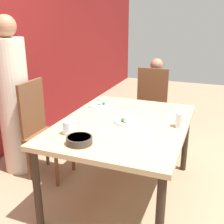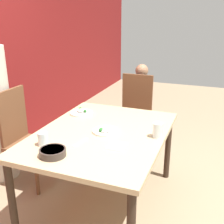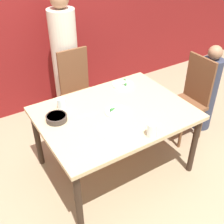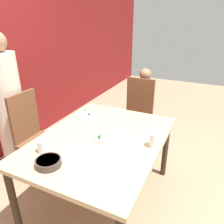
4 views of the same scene
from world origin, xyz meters
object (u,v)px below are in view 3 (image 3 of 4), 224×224
object	(u,v)px
plate_rice_adult	(117,112)
glass_water_tall	(61,103)
bowl_curry	(56,118)
chair_child_spot	(190,97)
chair_adult_spot	(79,89)
person_child	(207,92)
person_adult	(66,62)

from	to	relation	value
plate_rice_adult	glass_water_tall	xyz separation A→B (m)	(-0.41, 0.36, 0.04)
bowl_curry	chair_child_spot	bearing A→B (deg)	-5.07
chair_adult_spot	chair_child_spot	bearing A→B (deg)	-40.40
person_child	bowl_curry	distance (m)	1.89
bowl_curry	plate_rice_adult	xyz separation A→B (m)	(0.53, -0.19, -0.02)
chair_adult_spot	glass_water_tall	world-z (taller)	chair_adult_spot
chair_adult_spot	plate_rice_adult	world-z (taller)	chair_adult_spot
person_adult	person_child	xyz separation A→B (m)	(1.30, -1.19, -0.25)
chair_adult_spot	person_adult	distance (m)	0.40
chair_child_spot	plate_rice_adult	distance (m)	1.08
chair_adult_spot	chair_child_spot	size ratio (longest dim) A/B	1.00
person_child	person_adult	bearing A→B (deg)	137.57
chair_child_spot	plate_rice_adult	bearing A→B (deg)	-87.23
chair_adult_spot	glass_water_tall	size ratio (longest dim) A/B	9.46
chair_child_spot	person_adult	bearing A→B (deg)	-139.49
chair_adult_spot	chair_child_spot	distance (m)	1.33
chair_adult_spot	glass_water_tall	xyz separation A→B (m)	(-0.45, -0.56, 0.25)
bowl_curry	plate_rice_adult	world-z (taller)	bowl_curry
chair_adult_spot	plate_rice_adult	bearing A→B (deg)	-92.55
chair_adult_spot	person_child	bearing A→B (deg)	-33.61
bowl_curry	glass_water_tall	distance (m)	0.21
plate_rice_adult	person_adult	bearing A→B (deg)	88.12
chair_adult_spot	chair_child_spot	xyz separation A→B (m)	(1.01, -0.86, 0.00)
bowl_curry	person_child	bearing A→B (deg)	-4.30
person_child	chair_adult_spot	bearing A→B (deg)	146.39
chair_adult_spot	person_child	xyz separation A→B (m)	(1.30, -0.86, -0.02)
person_adult	plate_rice_adult	xyz separation A→B (m)	(-0.04, -1.24, -0.02)
chair_child_spot	plate_rice_adult	world-z (taller)	chair_child_spot
person_adult	plate_rice_adult	size ratio (longest dim) A/B	7.18
bowl_curry	glass_water_tall	xyz separation A→B (m)	(0.12, 0.16, 0.02)
person_adult	bowl_curry	size ratio (longest dim) A/B	8.38
chair_child_spot	plate_rice_adult	xyz separation A→B (m)	(-1.06, -0.05, 0.21)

